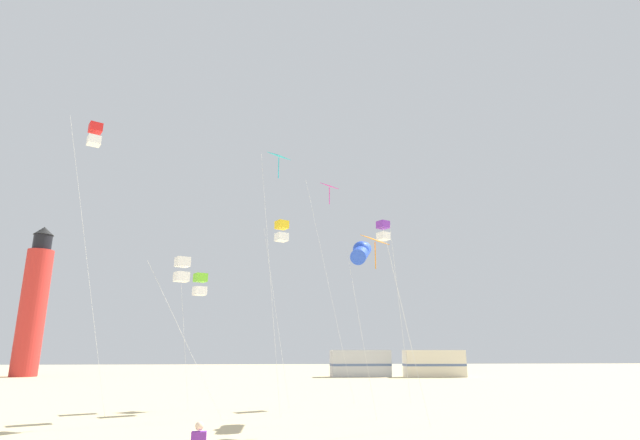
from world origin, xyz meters
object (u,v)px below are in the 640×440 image
at_px(kite_box_scarlet, 95,135).
at_px(lighthouse_distant, 33,304).
at_px(kite_box_gold, 282,231).
at_px(kite_box_violet, 383,231).
at_px(kite_diamond_magenta, 329,195).
at_px(kite_diamond_orange, 377,246).
at_px(rv_van_cream, 434,364).
at_px(kite_diamond_cyan, 278,167).
at_px(kite_tube_blue, 361,252).
at_px(kite_box_white, 182,270).
at_px(rv_van_silver, 360,363).
at_px(kite_box_lime, 200,284).

xyz_separation_m(kite_box_scarlet, lighthouse_distant, (-18.13, 34.87, -5.44)).
relative_size(kite_box_gold, kite_box_violet, 0.95).
xyz_separation_m(kite_diamond_magenta, kite_diamond_orange, (0.91, -9.87, -5.26)).
xyz_separation_m(kite_box_violet, lighthouse_distant, (-33.65, 30.72, -1.77)).
distance_m(kite_box_gold, rv_van_cream, 33.21).
xyz_separation_m(kite_box_gold, lighthouse_distant, (-27.65, 32.05, -1.31)).
height_order(kite_diamond_cyan, kite_tube_blue, kite_diamond_cyan).
height_order(kite_diamond_magenta, kite_diamond_orange, kite_diamond_magenta).
height_order(kite_box_gold, kite_box_violet, kite_box_violet).
xyz_separation_m(kite_diamond_cyan, kite_tube_blue, (3.89, -1.48, -4.59)).
distance_m(kite_diamond_cyan, lighthouse_distant, 44.82).
relative_size(kite_diamond_magenta, kite_diamond_orange, 1.77).
distance_m(kite_box_white, kite_box_scarlet, 8.44).
bearing_deg(kite_tube_blue, kite_box_gold, 127.72).
bearing_deg(rv_van_silver, kite_box_violet, -98.26).
relative_size(kite_diamond_magenta, rv_van_silver, 1.99).
height_order(kite_box_scarlet, kite_diamond_orange, kite_box_scarlet).
relative_size(kite_diamond_cyan, kite_box_scarlet, 0.90).
distance_m(kite_box_gold, kite_box_violet, 6.17).
bearing_deg(kite_diamond_cyan, kite_diamond_magenta, 61.21).
relative_size(kite_box_scarlet, lighthouse_distant, 0.83).
relative_size(kite_diamond_orange, lighthouse_distant, 0.44).
relative_size(kite_box_white, kite_box_gold, 0.72).
bearing_deg(rv_van_cream, lighthouse_distant, 175.35).
bearing_deg(kite_box_lime, kite_box_violet, 8.85).
height_order(kite_box_scarlet, kite_box_violet, kite_box_scarlet).
xyz_separation_m(kite_box_violet, kite_tube_blue, (-2.37, -6.03, -2.49)).
height_order(kite_diamond_magenta, kite_box_gold, kite_diamond_magenta).
distance_m(kite_tube_blue, rv_van_cream, 35.32).
bearing_deg(kite_diamond_cyan, kite_box_scarlet, 177.54).
bearing_deg(kite_box_gold, kite_box_white, -144.45).
bearing_deg(kite_diamond_magenta, kite_box_lime, -158.32).
bearing_deg(kite_box_lime, kite_box_gold, 3.57).
height_order(kite_box_lime, lighthouse_distant, lighthouse_distant).
bearing_deg(kite_box_white, kite_box_violet, 23.56).
relative_size(kite_box_gold, kite_tube_blue, 1.24).
relative_size(kite_box_white, kite_diamond_magenta, 0.54).
xyz_separation_m(kite_box_white, rv_van_silver, (13.56, 32.01, -5.03)).
bearing_deg(kite_box_scarlet, kite_box_gold, 16.49).
distance_m(kite_diamond_magenta, kite_box_scarlet, 13.62).
bearing_deg(kite_diamond_orange, kite_box_lime, 138.97).
relative_size(kite_box_scarlet, kite_box_lime, 2.07).
height_order(kite_diamond_magenta, kite_tube_blue, kite_diamond_magenta).
distance_m(lighthouse_distant, rv_van_cream, 45.12).
xyz_separation_m(kite_tube_blue, rv_van_silver, (5.30, 33.40, -5.74)).
bearing_deg(kite_box_violet, kite_box_lime, -171.15).
xyz_separation_m(kite_box_gold, rv_van_silver, (8.93, 28.71, -7.76)).
relative_size(kite_box_lime, rv_van_silver, 1.03).
height_order(kite_diamond_orange, kite_box_violet, kite_box_violet).
height_order(kite_box_white, kite_tube_blue, kite_tube_blue).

